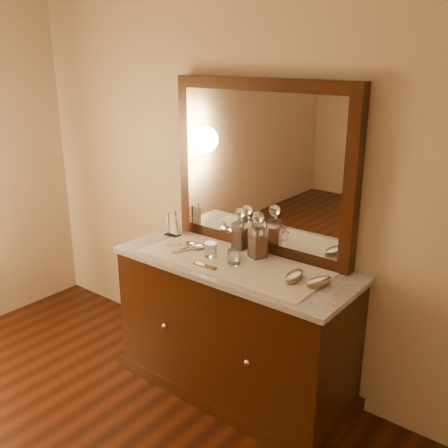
# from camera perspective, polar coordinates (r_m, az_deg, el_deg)

# --- Properties ---
(dresser_cabinet) EXTENTS (1.40, 0.55, 0.82)m
(dresser_cabinet) POSITION_cam_1_polar(r_m,az_deg,el_deg) (3.11, 1.16, -11.65)
(dresser_cabinet) COLOR black
(dresser_cabinet) RESTS_ON floor
(dresser_plinth) EXTENTS (1.46, 0.59, 0.08)m
(dresser_plinth) POSITION_cam_1_polar(r_m,az_deg,el_deg) (3.32, 1.12, -17.17)
(dresser_plinth) COLOR black
(dresser_plinth) RESTS_ON floor
(knob_left) EXTENTS (0.04, 0.04, 0.04)m
(knob_left) POSITION_cam_1_polar(r_m,az_deg,el_deg) (3.08, -6.66, -11.27)
(knob_left) COLOR silver
(knob_left) RESTS_ON dresser_cabinet
(knob_right) EXTENTS (0.04, 0.04, 0.04)m
(knob_right) POSITION_cam_1_polar(r_m,az_deg,el_deg) (2.75, 2.62, -15.22)
(knob_right) COLOR silver
(knob_right) RESTS_ON dresser_cabinet
(marble_top) EXTENTS (1.44, 0.59, 0.03)m
(marble_top) POSITION_cam_1_polar(r_m,az_deg,el_deg) (2.92, 1.22, -4.43)
(marble_top) COLOR silver
(marble_top) RESTS_ON dresser_cabinet
(mirror_frame) EXTENTS (1.20, 0.08, 1.00)m
(mirror_frame) POSITION_cam_1_polar(r_m,az_deg,el_deg) (2.95, 4.17, 6.29)
(mirror_frame) COLOR black
(mirror_frame) RESTS_ON marble_top
(mirror_glass) EXTENTS (1.06, 0.01, 0.86)m
(mirror_glass) POSITION_cam_1_polar(r_m,az_deg,el_deg) (2.93, 3.79, 6.18)
(mirror_glass) COLOR white
(mirror_glass) RESTS_ON marble_top
(lace_runner) EXTENTS (1.10, 0.45, 0.00)m
(lace_runner) POSITION_cam_1_polar(r_m,az_deg,el_deg) (2.90, 0.98, -4.25)
(lace_runner) COLOR white
(lace_runner) RESTS_ON marble_top
(pin_dish) EXTENTS (0.07, 0.07, 0.01)m
(pin_dish) POSITION_cam_1_polar(r_m,az_deg,el_deg) (2.92, 1.30, -3.93)
(pin_dish) COLOR white
(pin_dish) RESTS_ON lace_runner
(comb) EXTENTS (0.15, 0.03, 0.01)m
(comb) POSITION_cam_1_polar(r_m,az_deg,el_deg) (2.83, -2.14, -4.69)
(comb) COLOR brown
(comb) RESTS_ON lace_runner
(napkin_rack) EXTENTS (0.11, 0.07, 0.16)m
(napkin_rack) POSITION_cam_1_polar(r_m,az_deg,el_deg) (3.31, -5.77, -0.24)
(napkin_rack) COLOR black
(napkin_rack) RESTS_ON marble_top
(decanter_left) EXTENTS (0.08, 0.08, 0.26)m
(decanter_left) POSITION_cam_1_polar(r_m,az_deg,el_deg) (3.05, 1.83, -1.02)
(decanter_left) COLOR #914015
(decanter_left) RESTS_ON lace_runner
(decanter_right) EXTENTS (0.11, 0.11, 0.28)m
(decanter_right) POSITION_cam_1_polar(r_m,az_deg,el_deg) (2.93, 3.80, -1.79)
(decanter_right) COLOR #914015
(decanter_right) RESTS_ON lace_runner
(brush_near) EXTENTS (0.09, 0.17, 0.04)m
(brush_near) POSITION_cam_1_polar(r_m,az_deg,el_deg) (2.68, 7.85, -5.82)
(brush_near) COLOR #8F7557
(brush_near) RESTS_ON lace_runner
(brush_far) EXTENTS (0.11, 0.17, 0.04)m
(brush_far) POSITION_cam_1_polar(r_m,az_deg,el_deg) (2.65, 10.59, -6.38)
(brush_far) COLOR #8F7557
(brush_far) RESTS_ON lace_runner
(hand_mirror_outer) EXTENTS (0.16, 0.16, 0.02)m
(hand_mirror_outer) POSITION_cam_1_polar(r_m,az_deg,el_deg) (3.14, -4.27, -2.24)
(hand_mirror_outer) COLOR silver
(hand_mirror_outer) RESTS_ON lace_runner
(hand_mirror_inner) EXTENTS (0.13, 0.23, 0.02)m
(hand_mirror_inner) POSITION_cam_1_polar(r_m,az_deg,el_deg) (3.09, -3.35, -2.60)
(hand_mirror_inner) COLOR silver
(hand_mirror_inner) RESTS_ON lace_runner
(tumblers) EXTENTS (0.25, 0.08, 0.08)m
(tumblers) POSITION_cam_1_polar(r_m,az_deg,el_deg) (2.90, -0.21, -3.29)
(tumblers) COLOR white
(tumblers) RESTS_ON lace_runner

